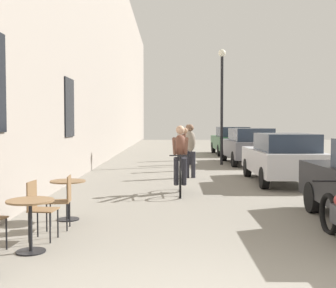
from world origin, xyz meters
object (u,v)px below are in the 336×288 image
Objects in this scene: pedestrian_mid at (184,147)px; parked_car_third at (248,145)px; cafe_table_mid at (67,191)px; street_lamp at (221,92)px; pedestrian_near at (190,148)px; pedestrian_furthest at (180,141)px; parked_car_fourth at (230,140)px; pedestrian_far at (187,142)px; cyclist_on_bicycle at (179,161)px; parked_car_second at (281,157)px; cafe_table_near at (29,214)px; cafe_chair_mid_toward_street at (62,198)px; cafe_chair_near_toward_wall at (38,206)px.

parked_car_third is (2.88, 2.79, -0.09)m from pedestrian_mid.
street_lamp is (4.11, 10.65, 2.59)m from cafe_table_mid.
pedestrian_near is 1.08× the size of pedestrian_mid.
cafe_table_mid is at bearing -100.81° from pedestrian_furthest.
parked_car_fourth is at bearing 74.89° from pedestrian_near.
pedestrian_far reaches higher than parked_car_fourth.
pedestrian_far is at bearing 85.84° from cyclist_on_bicycle.
cyclist_on_bicycle is 3.68m from parked_car_second.
pedestrian_mid is at bearing -89.79° from pedestrian_furthest.
cafe_table_near is 8.61m from pedestrian_near.
cafe_chair_mid_toward_street is 0.21× the size of parked_car_second.
pedestrian_furthest is 0.40× the size of parked_car_second.
cafe_table_mid is 17.69m from parked_car_fourth.
pedestrian_far is at bearing 76.90° from cafe_chair_near_toward_wall.
cafe_chair_mid_toward_street is 4.25m from cyclist_on_bicycle.
parked_car_fourth reaches higher than parked_car_third.
cafe_chair_mid_toward_street is 18.33m from parked_car_fourth.
cafe_table_near is 0.81× the size of cafe_chair_near_toward_wall.
pedestrian_mid is 9.09m from parked_car_fourth.
pedestrian_near is at bearing 72.42° from cafe_table_near.
cafe_chair_mid_toward_street is at bearing -109.60° from street_lamp.
pedestrian_furthest reaches higher than parked_car_third.
parked_car_fourth is at bearing 89.04° from parked_car_third.
cyclist_on_bicycle reaches higher than parked_car_fourth.
cafe_table_mid is 0.45× the size of pedestrian_mid.
parked_car_second is at bearing -91.03° from parked_car_third.
parked_car_second is (5.34, 6.39, 0.25)m from cafe_chair_near_toward_wall.
cyclist_on_bicycle is 1.02× the size of pedestrian_far.
pedestrian_mid is (-0.10, 2.06, -0.08)m from pedestrian_near.
cafe_table_near is 2.01m from cafe_table_mid.
pedestrian_far reaches higher than parked_car_third.
pedestrian_far is at bearing -82.55° from pedestrian_furthest.
cafe_chair_near_toward_wall is 1.38m from cafe_table_mid.
cyclist_on_bicycle is at bearing 66.55° from cafe_table_near.
cafe_table_near is at bearing -112.40° from parked_car_third.
cafe_table_mid is 11.70m from street_lamp.
cafe_chair_near_toward_wall is at bearing -113.72° from parked_car_third.
pedestrian_near reaches higher than pedestrian_furthest.
pedestrian_near is at bearing -88.99° from pedestrian_furthest.
cafe_table_mid is 0.16× the size of parked_car_third.
cyclist_on_bicycle is 0.40× the size of parked_car_fourth.
cafe_chair_mid_toward_street is at bearing -132.02° from parked_car_second.
cafe_table_mid is 6.71m from pedestrian_near.
pedestrian_far is (2.69, 10.74, 0.45)m from cafe_table_mid.
parked_car_third is (1.22, 0.39, -2.30)m from street_lamp.
pedestrian_furthest is 0.34× the size of street_lamp.
pedestrian_far is (2.74, 12.75, 0.45)m from cafe_table_near.
parked_car_second reaches higher than cafe_chair_near_toward_wall.
pedestrian_far is 0.39× the size of parked_car_fourth.
cyclist_on_bicycle is 8.20m from street_lamp.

